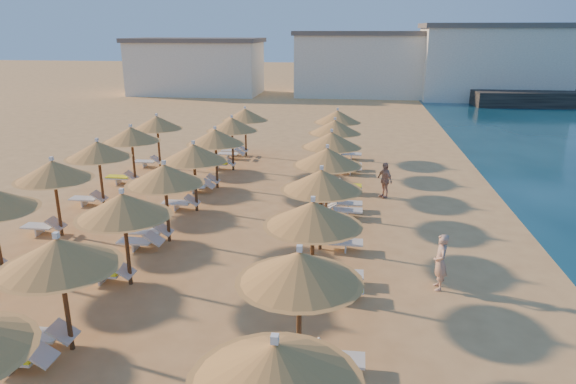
# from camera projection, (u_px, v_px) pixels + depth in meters

# --- Properties ---
(ground) EXTENTS (220.00, 220.00, 0.00)m
(ground) POSITION_uv_depth(u_px,v_px,m) (252.00, 265.00, 16.91)
(ground) COLOR tan
(ground) RESTS_ON ground
(hotel_blocks) EXTENTS (49.36, 10.31, 8.10)m
(hotel_blocks) POSITION_uv_depth(u_px,v_px,m) (356.00, 64.00, 58.93)
(hotel_blocks) COLOR white
(hotel_blocks) RESTS_ON ground
(parasol_row_east) EXTENTS (2.81, 33.15, 3.05)m
(parasol_row_east) POSITION_uv_depth(u_px,v_px,m) (318.00, 197.00, 15.80)
(parasol_row_east) COLOR brown
(parasol_row_east) RESTS_ON ground
(parasol_row_west) EXTENTS (2.81, 33.15, 3.05)m
(parasol_row_west) POSITION_uv_depth(u_px,v_px,m) (146.00, 190.00, 16.49)
(parasol_row_west) COLOR brown
(parasol_row_west) RESTS_ON ground
(parasol_row_inland) EXTENTS (2.81, 23.04, 3.05)m
(parasol_row_inland) POSITION_uv_depth(u_px,v_px,m) (53.00, 171.00, 18.61)
(parasol_row_inland) COLOR brown
(parasol_row_inland) RESTS_ON ground
(loungers) EXTENTS (12.75, 30.94, 0.66)m
(loungers) POSITION_uv_depth(u_px,v_px,m) (189.00, 251.00, 17.17)
(loungers) COLOR silver
(loungers) RESTS_ON ground
(beachgoer_c) EXTENTS (0.89, 1.03, 1.66)m
(beachgoer_c) POSITION_uv_depth(u_px,v_px,m) (385.00, 180.00, 23.53)
(beachgoer_c) COLOR tan
(beachgoer_c) RESTS_ON ground
(beachgoer_a) EXTENTS (0.45, 0.65, 1.73)m
(beachgoer_a) POSITION_uv_depth(u_px,v_px,m) (440.00, 262.00, 15.12)
(beachgoer_a) COLOR tan
(beachgoer_a) RESTS_ON ground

